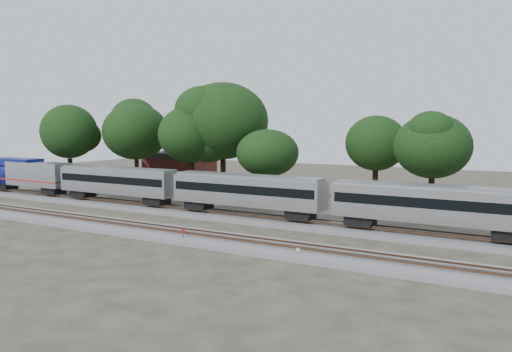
{
  "coord_description": "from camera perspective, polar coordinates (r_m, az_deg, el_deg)",
  "views": [
    {
      "loc": [
        26.82,
        -38.38,
        9.92
      ],
      "look_at": [
        2.18,
        5.0,
        4.8
      ],
      "focal_mm": 35.0,
      "sensor_mm": 36.0,
      "label": 1
    }
  ],
  "objects": [
    {
      "name": "train",
      "position": [
        51.96,
        -0.92,
        -1.62
      ],
      "size": [
        88.61,
        3.05,
        4.5
      ],
      "color": "silver",
      "rests_on": "ground"
    },
    {
      "name": "track_near",
      "position": [
        44.67,
        -8.22,
        -6.76
      ],
      "size": [
        160.0,
        5.0,
        0.73
      ],
      "color": "slate",
      "rests_on": "ground"
    },
    {
      "name": "tree_2",
      "position": [
        69.93,
        -7.42,
        4.73
      ],
      "size": [
        8.76,
        8.76,
        12.34
      ],
      "color": "black",
      "rests_on": "ground"
    },
    {
      "name": "ground",
      "position": [
        47.86,
        -5.27,
        -6.13
      ],
      "size": [
        160.0,
        160.0,
        0.0
      ],
      "primitive_type": "plane",
      "color": "#383328",
      "rests_on": "ground"
    },
    {
      "name": "tree_6",
      "position": [
        57.7,
        19.55,
        3.21
      ],
      "size": [
        7.73,
        7.73,
        10.9
      ],
      "color": "black",
      "rests_on": "ground"
    },
    {
      "name": "switch_lever",
      "position": [
        38.95,
        0.29,
        -8.67
      ],
      "size": [
        0.57,
        0.44,
        0.3
      ],
      "primitive_type": "cube",
      "rotation": [
        0.0,
        0.0,
        0.31
      ],
      "color": "#512D19",
      "rests_on": "ground"
    },
    {
      "name": "brick_building",
      "position": [
        87.42,
        -8.7,
        1.0
      ],
      "size": [
        11.33,
        8.38,
        5.2
      ],
      "rotation": [
        0.0,
        0.0,
        0.07
      ],
      "color": "maroon",
      "rests_on": "ground"
    },
    {
      "name": "switch_stand_red",
      "position": [
        43.11,
        -8.32,
        -6.54
      ],
      "size": [
        0.35,
        0.11,
        1.12
      ],
      "rotation": [
        0.0,
        0.0,
        0.21
      ],
      "color": "#512D19",
      "rests_on": "ground"
    },
    {
      "name": "tree_3",
      "position": [
        70.83,
        -3.82,
        6.28
      ],
      "size": [
        10.63,
        10.63,
        14.99
      ],
      "color": "black",
      "rests_on": "ground"
    },
    {
      "name": "track_far",
      "position": [
        52.76,
        -1.53,
        -4.75
      ],
      "size": [
        160.0,
        5.0,
        0.73
      ],
      "color": "slate",
      "rests_on": "ground"
    },
    {
      "name": "tree_5",
      "position": [
        67.35,
        13.56,
        3.65
      ],
      "size": [
        7.66,
        7.66,
        10.8
      ],
      "color": "black",
      "rests_on": "ground"
    },
    {
      "name": "tree_1",
      "position": [
        77.64,
        -13.57,
        4.92
      ],
      "size": [
        9.03,
        9.03,
        12.74
      ],
      "color": "black",
      "rests_on": "ground"
    },
    {
      "name": "switch_stand_white",
      "position": [
        37.4,
        4.81,
        -8.65
      ],
      "size": [
        0.28,
        0.05,
        0.88
      ],
      "rotation": [
        0.0,
        0.0,
        0.07
      ],
      "color": "#512D19",
      "rests_on": "ground"
    },
    {
      "name": "tree_4",
      "position": [
        62.65,
        1.34,
        2.62
      ],
      "size": [
        6.52,
        6.52,
        9.19
      ],
      "color": "black",
      "rests_on": "ground"
    },
    {
      "name": "tree_0",
      "position": [
        81.08,
        -20.6,
        4.76
      ],
      "size": [
        9.06,
        9.06,
        12.77
      ],
      "color": "black",
      "rests_on": "ground"
    }
  ]
}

